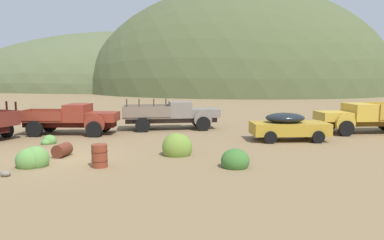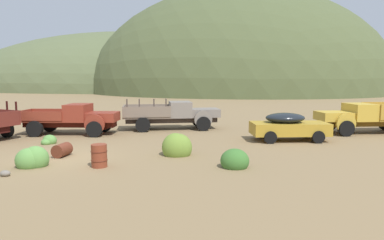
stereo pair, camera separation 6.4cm
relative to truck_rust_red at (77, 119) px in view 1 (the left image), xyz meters
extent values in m
plane|color=olive|center=(2.16, -6.21, -0.99)|extent=(300.00, 300.00, 0.00)
ellipsoid|color=#56603D|center=(-22.48, 77.44, -0.99)|extent=(97.79, 54.06, 32.44)
ellipsoid|color=#4C5633|center=(10.17, 68.17, -0.99)|extent=(73.02, 64.25, 49.67)
cube|color=maroon|center=(-3.93, -1.56, 0.32)|extent=(3.02, 1.13, 0.70)
cube|color=maroon|center=(-2.85, -3.08, 0.32)|extent=(0.80, 2.08, 0.70)
cube|color=black|center=(-2.73, -1.97, 0.92)|extent=(0.10, 0.10, 0.50)
cube|color=black|center=(-3.48, -1.71, 0.92)|extent=(0.10, 0.10, 0.50)
cylinder|color=black|center=(-3.66, -1.60, -0.51)|extent=(1.00, 0.58, 0.96)
cube|color=#42140D|center=(-0.46, -0.04, -0.33)|extent=(5.68, 1.42, 0.36)
cube|color=maroon|center=(1.61, 0.14, 0.13)|extent=(1.91, 1.80, 0.55)
cube|color=#B7B2A8|center=(2.43, 0.21, 0.10)|extent=(0.18, 1.14, 0.44)
cylinder|color=maroon|center=(1.46, -0.86, -0.23)|extent=(1.21, 0.28, 1.20)
cylinder|color=maroon|center=(1.29, 1.10, -0.23)|extent=(1.21, 0.28, 1.20)
cube|color=maroon|center=(0.07, 0.01, 0.38)|extent=(1.46, 2.01, 1.05)
cube|color=black|center=(0.66, 0.06, 0.59)|extent=(0.19, 1.61, 0.59)
cube|color=maroon|center=(-1.99, -0.18, -0.09)|extent=(3.00, 2.22, 0.12)
cube|color=maroon|center=(-1.90, -1.16, 0.25)|extent=(2.84, 0.35, 0.55)
cube|color=maroon|center=(-2.07, 0.81, 0.25)|extent=(2.84, 0.35, 0.55)
cube|color=maroon|center=(-3.34, -0.30, 0.25)|extent=(0.27, 1.98, 0.55)
cylinder|color=black|center=(1.46, -0.91, -0.51)|extent=(0.98, 0.36, 0.96)
cylinder|color=black|center=(1.28, 1.15, -0.51)|extent=(0.98, 0.36, 0.96)
cylinder|color=black|center=(-2.13, -1.22, -0.51)|extent=(0.98, 0.36, 0.96)
cylinder|color=black|center=(-2.31, 0.83, -0.51)|extent=(0.98, 0.36, 0.96)
cube|color=#3D322D|center=(5.43, 2.84, -0.33)|extent=(6.23, 2.54, 0.36)
cube|color=slate|center=(7.64, 3.43, 0.13)|extent=(2.33, 2.15, 0.55)
cube|color=#B7B2A8|center=(8.52, 3.67, 0.10)|extent=(0.38, 1.14, 0.44)
cylinder|color=slate|center=(7.65, 2.40, -0.23)|extent=(1.21, 0.49, 1.20)
cylinder|color=slate|center=(7.12, 4.34, -0.23)|extent=(1.21, 0.49, 1.20)
cube|color=slate|center=(6.00, 2.99, 0.38)|extent=(1.89, 2.26, 1.05)
cube|color=black|center=(6.62, 3.16, 0.59)|extent=(0.48, 1.61, 0.59)
cube|color=#746354|center=(3.80, 2.39, -0.09)|extent=(3.55, 2.78, 0.12)
cube|color=#746354|center=(4.06, 1.41, 0.32)|extent=(3.05, 0.92, 0.70)
cube|color=#746354|center=(3.53, 3.37, 0.32)|extent=(3.05, 0.92, 0.70)
cube|color=#746354|center=(2.35, 2.00, 0.32)|extent=(0.63, 1.99, 0.70)
cube|color=#3D322D|center=(2.85, 1.08, 0.92)|extent=(0.10, 0.10, 0.50)
cube|color=#3D322D|center=(3.61, 1.29, 0.92)|extent=(0.10, 0.10, 0.50)
cube|color=#3D322D|center=(4.51, 1.53, 0.92)|extent=(0.10, 0.10, 0.50)
cube|color=#3D322D|center=(5.27, 1.74, 0.92)|extent=(0.10, 0.10, 0.50)
cylinder|color=black|center=(7.66, 2.34, -0.51)|extent=(1.00, 0.52, 0.96)
cylinder|color=black|center=(7.11, 4.39, -0.51)|extent=(1.00, 0.52, 0.96)
cylinder|color=black|center=(3.82, 1.30, -0.51)|extent=(1.00, 0.52, 0.96)
cylinder|color=black|center=(3.27, 3.35, -0.51)|extent=(1.00, 0.52, 0.96)
cube|color=#B28928|center=(12.77, -0.59, -0.31)|extent=(4.46, 2.51, 0.68)
ellipsoid|color=black|center=(12.52, -0.63, 0.29)|extent=(2.43, 1.96, 0.57)
ellipsoid|color=#B28928|center=(14.64, -0.28, -0.24)|extent=(1.16, 1.60, 0.61)
cylinder|color=black|center=(14.21, -1.28, -0.65)|extent=(0.70, 0.31, 0.68)
cylinder|color=black|center=(13.91, 0.53, -0.65)|extent=(0.70, 0.31, 0.68)
cylinder|color=black|center=(11.64, -1.71, -0.65)|extent=(0.70, 0.31, 0.68)
cylinder|color=black|center=(11.33, 0.10, -0.65)|extent=(0.70, 0.31, 0.68)
cube|color=brown|center=(18.14, 2.72, -0.33)|extent=(6.24, 2.24, 0.36)
cube|color=gold|center=(15.92, 2.25, 0.13)|extent=(2.27, 2.10, 0.55)
cube|color=#B7B2A8|center=(15.03, 2.06, 0.10)|extent=(0.33, 1.18, 0.44)
cylinder|color=gold|center=(15.96, 3.31, -0.23)|extent=(1.21, 0.43, 1.20)
cylinder|color=gold|center=(16.38, 1.30, -0.23)|extent=(1.21, 0.43, 1.20)
cube|color=gold|center=(17.57, 2.60, 0.38)|extent=(1.81, 2.24, 1.05)
cube|color=black|center=(16.94, 2.47, 0.59)|extent=(0.40, 1.66, 0.59)
cube|color=#B5882D|center=(19.58, 4.09, 0.45)|extent=(3.07, 0.75, 0.95)
cylinder|color=black|center=(15.95, 3.36, -0.51)|extent=(1.00, 0.47, 0.96)
cylinder|color=black|center=(16.40, 1.24, -0.51)|extent=(1.00, 0.47, 0.96)
cylinder|color=#5B2819|center=(2.04, -5.95, -0.69)|extent=(0.64, 0.90, 0.59)
cylinder|color=brown|center=(4.42, -7.53, -0.53)|extent=(0.61, 0.61, 0.91)
torus|color=#552315|center=(4.42, -7.53, -0.35)|extent=(0.66, 0.66, 0.03)
torus|color=#552315|center=(4.42, -7.53, -0.71)|extent=(0.66, 0.66, 0.03)
ellipsoid|color=#5B8E42|center=(-0.21, -3.36, -0.88)|extent=(0.54, 0.48, 0.38)
ellipsoid|color=#5B8E42|center=(-0.13, -3.13, -0.82)|extent=(0.74, 0.67, 0.62)
ellipsoid|color=#5B8E42|center=(-0.24, -3.15, -0.85)|extent=(0.50, 0.45, 0.51)
ellipsoid|color=#3D702D|center=(9.75, -6.96, -0.72)|extent=(1.13, 1.02, 0.97)
ellipsoid|color=#3D702D|center=(9.80, -6.95, -0.76)|extent=(0.81, 0.73, 0.84)
ellipsoid|color=#5B8E42|center=(1.64, -7.87, -0.72)|extent=(1.05, 0.94, 0.98)
ellipsoid|color=#5B8E42|center=(1.48, -7.80, -0.77)|extent=(0.76, 0.68, 0.80)
ellipsoid|color=#5B8E42|center=(1.83, -7.71, -0.70)|extent=(1.07, 0.96, 1.05)
ellipsoid|color=#4C8438|center=(7.16, 4.92, -0.88)|extent=(0.54, 0.48, 0.38)
ellipsoid|color=#4C8438|center=(7.12, 5.06, -0.87)|extent=(0.51, 0.45, 0.41)
ellipsoid|color=olive|center=(7.22, -5.06, -0.64)|extent=(1.19, 1.07, 1.28)
ellipsoid|color=olive|center=(7.07, -5.11, -0.62)|extent=(1.26, 1.13, 1.32)
ellipsoid|color=slate|center=(1.55, -9.19, -0.89)|extent=(0.37, 0.28, 0.22)
camera|label=1|loc=(9.66, -20.46, 2.54)|focal=32.57mm
camera|label=2|loc=(9.72, -20.45, 2.54)|focal=32.57mm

